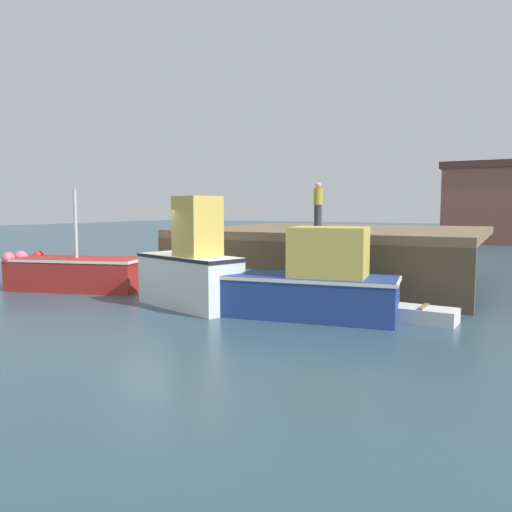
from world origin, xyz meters
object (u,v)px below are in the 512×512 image
object	(u,v)px
fishing_boat_near_left	(75,272)
fishing_boat_mid	(312,284)
rowboat	(423,315)
dockworker	(318,204)
fishing_boat_near_right	(191,269)

from	to	relation	value
fishing_boat_near_left	fishing_boat_mid	xyz separation A→B (m)	(8.00, -0.31, 0.24)
fishing_boat_near_left	rowboat	world-z (taller)	fishing_boat_near_left
fishing_boat_near_left	dockworker	xyz separation A→B (m)	(5.47, 6.72, 2.13)
fishing_boat_mid	rowboat	world-z (taller)	fishing_boat_mid
fishing_boat_near_left	fishing_boat_near_right	distance (m)	4.90
rowboat	dockworker	xyz separation A→B (m)	(-4.92, 6.36, 2.52)
fishing_boat_near_right	fishing_boat_mid	bearing A→B (deg)	6.27
fishing_boat_near_right	fishing_boat_mid	distance (m)	3.19
rowboat	dockworker	distance (m)	8.42
rowboat	fishing_boat_near_right	bearing A→B (deg)	-169.58
rowboat	dockworker	bearing A→B (deg)	127.73
fishing_boat_near_left	rowboat	size ratio (longest dim) A/B	3.01
fishing_boat_near_right	dockworker	xyz separation A→B (m)	(0.64, 7.38, 1.69)
rowboat	fishing_boat_near_left	bearing A→B (deg)	-178.01
fishing_boat_near_right	rowboat	world-z (taller)	fishing_boat_near_right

